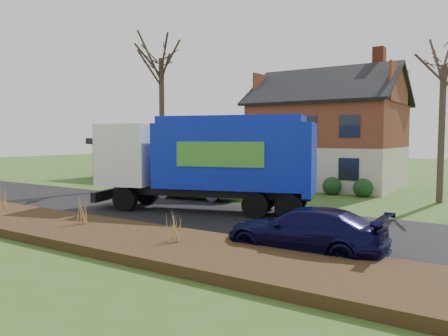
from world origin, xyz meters
The scene contains 14 objects.
ground centered at (0.00, 0.00, 0.00)m, with size 120.00×120.00×0.00m, color #37511B.
road centered at (0.00, 0.00, 0.01)m, with size 80.00×7.00×0.02m, color black.
mulch_verge centered at (0.00, -5.30, 0.15)m, with size 80.00×3.50×0.30m, color #311C10.
main_house centered at (1.49, 13.91, 4.03)m, with size 12.95×8.95×9.26m.
ranch_house centered at (-12.00, 13.00, 1.81)m, with size 9.80×8.20×3.70m.
garbage_truck centered at (1.07, 1.10, 2.47)m, with size 10.33×5.47×4.28m.
silver_sedan centered at (-1.86, 3.95, 0.84)m, with size 1.77×5.08×1.67m, color #AEAFB6.
navy_wagon centered at (7.59, -3.40, 0.68)m, with size 1.90×4.66×1.35m, color black.
tree_front_west centered at (-7.72, 7.93, 10.01)m, with size 4.09×4.09×12.15m.
tree_front_east centered at (9.49, 9.66, 8.12)m, with size 3.60×3.60×9.99m.
tree_back centered at (2.39, 20.65, 8.45)m, with size 3.20×3.20×10.13m.
grass_clump_west centered at (-5.63, -4.83, 0.78)m, with size 0.36×0.30×0.95m.
grass_clump_mid centered at (-0.15, -4.98, 0.79)m, with size 0.35×0.29×0.99m.
grass_clump_east centered at (4.23, -5.16, 0.77)m, with size 0.38×0.31×0.94m.
Camera 1 is at (12.42, -14.98, 3.34)m, focal length 35.00 mm.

